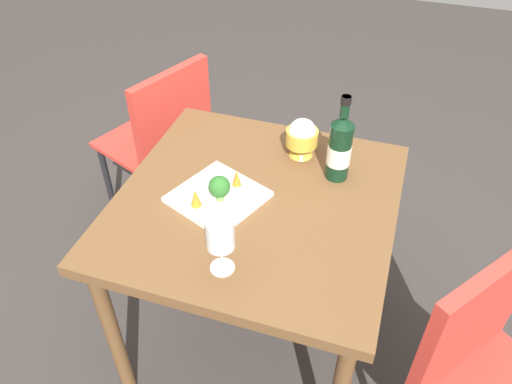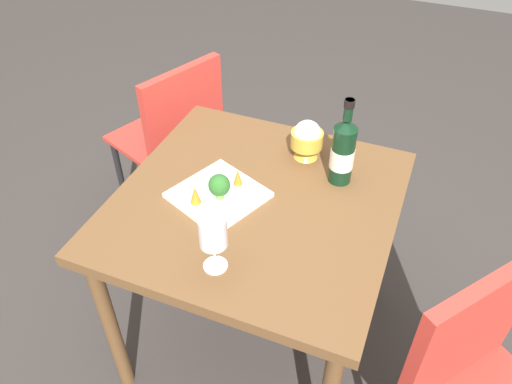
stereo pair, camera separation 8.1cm
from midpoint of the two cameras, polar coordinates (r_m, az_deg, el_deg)
name	(u,v)px [view 1 (the left image)]	position (r m, az deg, el deg)	size (l,w,h in m)	color
ground_plane	(256,332)	(2.14, -1.13, -15.57)	(8.00, 8.00, 0.00)	#383330
dining_table	(256,219)	(1.64, -1.42, -3.14)	(0.87, 0.87, 0.73)	brown
chair_near_window	(485,364)	(1.56, 23.07, -17.57)	(0.56, 0.56, 0.85)	red
chair_by_wall	(164,133)	(2.27, -11.35, 6.51)	(0.52, 0.52, 0.85)	red
wine_bottle	(340,147)	(1.62, 8.05, 4.99)	(0.08, 0.08, 0.30)	black
wine_glass	(220,235)	(1.30, -5.95, -4.88)	(0.08, 0.08, 0.18)	white
rice_bowl	(302,137)	(1.73, 3.87, 6.21)	(0.11, 0.11, 0.14)	gold
serving_plate	(218,197)	(1.59, -5.80, -0.57)	(0.33, 0.33, 0.02)	white
broccoli_floret	(219,187)	(1.53, -5.68, 0.52)	(0.07, 0.07, 0.09)	#729E4C
carrot_garnish_left	(237,178)	(1.60, -3.68, 1.61)	(0.03, 0.03, 0.06)	orange
carrot_garnish_right	(196,198)	(1.53, -8.37, -0.66)	(0.03, 0.03, 0.06)	orange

